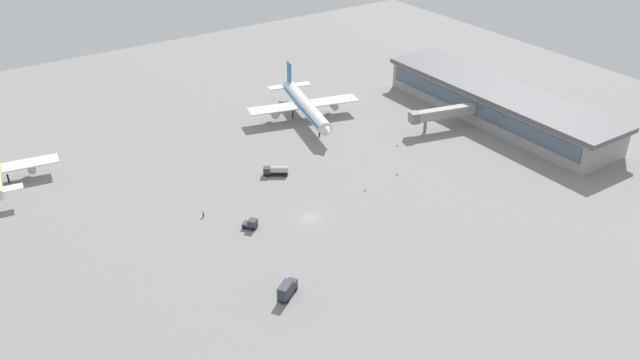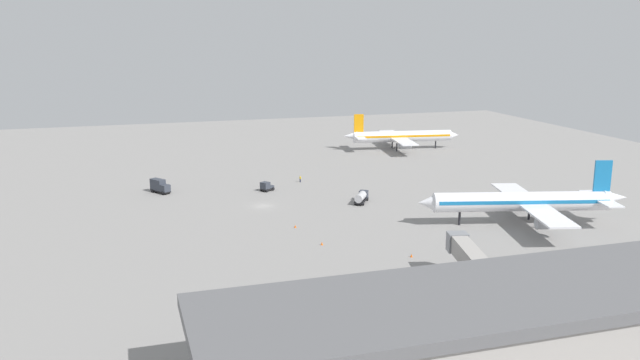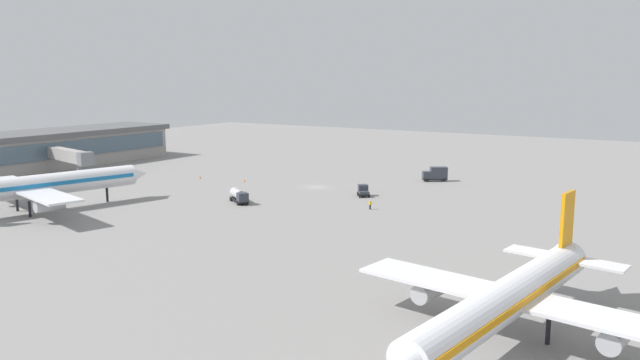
# 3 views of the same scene
# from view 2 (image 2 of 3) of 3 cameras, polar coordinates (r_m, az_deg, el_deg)

# --- Properties ---
(ground) EXTENTS (288.00, 288.00, 0.00)m
(ground) POSITION_cam_2_polar(r_m,az_deg,el_deg) (146.06, -5.04, -2.28)
(ground) COLOR gray
(terminal_building) EXTENTS (79.52, 19.15, 9.59)m
(terminal_building) POSITION_cam_2_polar(r_m,az_deg,el_deg) (81.80, 18.08, -11.74)
(terminal_building) COLOR #9E9993
(terminal_building) RESTS_ON ground
(airplane_at_gate) EXTENTS (42.06, 34.33, 12.98)m
(airplane_at_gate) POSITION_cam_2_polar(r_m,az_deg,el_deg) (137.09, 17.42, -1.80)
(airplane_at_gate) COLOR white
(airplane_at_gate) RESTS_ON ground
(airplane_taxiing) EXTENTS (38.95, 31.51, 11.88)m
(airplane_taxiing) POSITION_cam_2_polar(r_m,az_deg,el_deg) (216.35, 7.11, 3.81)
(airplane_taxiing) COLOR white
(airplane_taxiing) RESTS_ON ground
(catering_truck) EXTENTS (4.69, 5.71, 3.30)m
(catering_truck) POSITION_cam_2_polar(r_m,az_deg,el_deg) (161.52, -13.84, -0.51)
(catering_truck) COLOR black
(catering_truck) RESTS_ON ground
(fuel_truck) EXTENTS (5.07, 6.30, 2.50)m
(fuel_truck) POSITION_cam_2_polar(r_m,az_deg,el_deg) (148.17, 3.64, -1.48)
(fuel_truck) COLOR black
(fuel_truck) RESTS_ON ground
(baggage_tug) EXTENTS (3.75, 3.58, 2.30)m
(baggage_tug) POSITION_cam_2_polar(r_m,az_deg,el_deg) (159.27, -4.72, -0.56)
(baggage_tug) COLOR black
(baggage_tug) RESTS_ON ground
(ground_crew_worker) EXTENTS (0.39, 0.58, 1.67)m
(ground_crew_worker) POSITION_cam_2_polar(r_m,az_deg,el_deg) (168.29, -1.74, 0.10)
(ground_crew_worker) COLOR #1E2338
(ground_crew_worker) RESTS_ON ground
(jet_bridge) EXTENTS (7.78, 21.20, 6.74)m
(jet_bridge) POSITION_cam_2_polar(r_m,az_deg,el_deg) (98.81, 13.27, -6.95)
(jet_bridge) COLOR #9E9993
(jet_bridge) RESTS_ON ground
(safety_cone_near_gate) EXTENTS (0.44, 0.44, 0.60)m
(safety_cone_near_gate) POSITION_cam_2_polar(r_m,az_deg,el_deg) (114.28, 8.00, -6.55)
(safety_cone_near_gate) COLOR #EA590C
(safety_cone_near_gate) RESTS_ON ground
(safety_cone_mid_apron) EXTENTS (0.44, 0.44, 0.60)m
(safety_cone_mid_apron) POSITION_cam_2_polar(r_m,az_deg,el_deg) (129.78, -2.18, -4.05)
(safety_cone_mid_apron) COLOR #EA590C
(safety_cone_mid_apron) RESTS_ON ground
(safety_cone_far_side) EXTENTS (0.44, 0.44, 0.60)m
(safety_cone_far_side) POSITION_cam_2_polar(r_m,az_deg,el_deg) (119.36, 0.16, -5.57)
(safety_cone_far_side) COLOR #EA590C
(safety_cone_far_side) RESTS_ON ground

